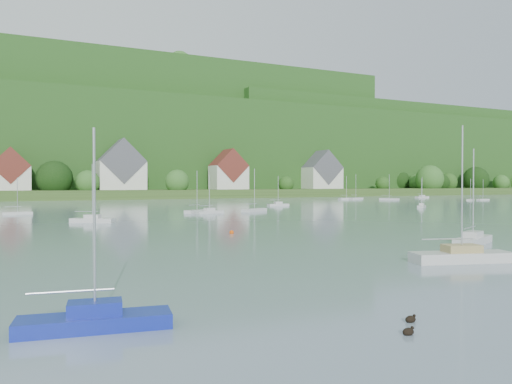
# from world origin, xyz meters

# --- Properties ---
(far_shore_strip) EXTENTS (600.00, 60.00, 3.00)m
(far_shore_strip) POSITION_xyz_m (0.00, 200.00, 1.50)
(far_shore_strip) COLOR #2F4A1B
(far_shore_strip) RESTS_ON ground
(forested_ridge) EXTENTS (620.00, 181.22, 69.89)m
(forested_ridge) POSITION_xyz_m (0.39, 268.57, 22.89)
(forested_ridge) COLOR #1B4616
(forested_ridge) RESTS_ON ground
(village_building_1) EXTENTS (12.00, 9.36, 14.00)m
(village_building_1) POSITION_xyz_m (-30.00, 189.00, 8.75)
(village_building_1) COLOR silver
(village_building_1) RESTS_ON far_shore_strip
(village_building_2) EXTENTS (16.00, 11.44, 18.00)m
(village_building_2) POSITION_xyz_m (5.00, 188.00, 10.27)
(village_building_2) COLOR silver
(village_building_2) RESTS_ON far_shore_strip
(village_building_3) EXTENTS (13.00, 10.40, 15.50)m
(village_building_3) POSITION_xyz_m (45.00, 186.00, 9.43)
(village_building_3) COLOR silver
(village_building_3) RESTS_ON far_shore_strip
(village_building_4) EXTENTS (15.00, 10.40, 16.50)m
(village_building_4) POSITION_xyz_m (90.00, 190.00, 9.59)
(village_building_4) COLOR silver
(village_building_4) RESTS_ON far_shore_strip
(near_sailboat_1) EXTENTS (5.56, 2.28, 7.28)m
(near_sailboat_1) POSITION_xyz_m (-24.42, 27.07, 0.41)
(near_sailboat_1) COLOR #132399
(near_sailboat_1) RESTS_ON ground
(near_sailboat_2) EXTENTS (7.04, 3.67, 9.15)m
(near_sailboat_2) POSITION_xyz_m (-0.15, 32.67, 0.47)
(near_sailboat_2) COLOR silver
(near_sailboat_2) RESTS_ON ground
(near_sailboat_3) EXTENTS (6.26, 4.28, 8.29)m
(near_sailboat_3) POSITION_xyz_m (8.72, 39.52, 0.44)
(near_sailboat_3) COLOR silver
(near_sailboat_3) RESTS_ON ground
(mooring_buoy_2) EXTENTS (0.45, 0.45, 0.45)m
(mooring_buoy_2) POSITION_xyz_m (9.18, 40.41, 0.00)
(mooring_buoy_2) COLOR #F55107
(mooring_buoy_2) RESTS_ON ground
(mooring_buoy_3) EXTENTS (0.47, 0.47, 0.47)m
(mooring_buoy_3) POSITION_xyz_m (-6.91, 56.68, 0.00)
(mooring_buoy_3) COLOR #F55107
(mooring_buoy_3) RESTS_ON ground
(duck_pair) EXTENTS (1.67, 1.49, 0.33)m
(duck_pair) POSITION_xyz_m (-14.01, 22.38, 0.11)
(duck_pair) COLOR black
(duck_pair) RESTS_ON ground
(far_sailboat_cluster) EXTENTS (200.33, 70.31, 8.71)m
(far_sailboat_cluster) POSITION_xyz_m (5.95, 114.41, 0.37)
(far_sailboat_cluster) COLOR silver
(far_sailboat_cluster) RESTS_ON ground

